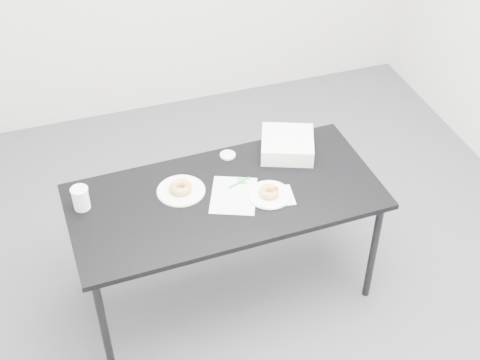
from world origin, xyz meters
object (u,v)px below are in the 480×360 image
object	(u,v)px
pen	(239,183)
plate_far	(181,191)
coffee_cup	(81,198)
table	(225,203)
donut_far	(181,187)
scorecard	(234,195)
donut_near	(269,192)
bakery_box	(287,145)
plate_near	(269,195)

from	to	relation	value
pen	plate_far	world-z (taller)	pen
plate_far	coffee_cup	size ratio (longest dim) A/B	2.02
table	donut_far	size ratio (longest dim) A/B	13.82
scorecard	donut_near	bearing A→B (deg)	3.65
pen	plate_far	bearing A→B (deg)	152.65
scorecard	pen	bearing A→B (deg)	77.37
plate_far	bakery_box	distance (m)	0.67
plate_far	coffee_cup	bearing A→B (deg)	175.95
plate_near	bakery_box	bearing A→B (deg)	55.15
donut_near	bakery_box	size ratio (longest dim) A/B	0.37
donut_near	bakery_box	distance (m)	0.39
scorecard	pen	xyz separation A→B (m)	(0.06, 0.08, 0.01)
table	coffee_cup	size ratio (longest dim) A/B	13.09
table	donut_near	bearing A→B (deg)	-22.29
table	plate_near	xyz separation A→B (m)	(0.22, -0.08, 0.06)
plate_far	bakery_box	bearing A→B (deg)	12.42
coffee_cup	pen	bearing A→B (deg)	-5.08
donut_near	coffee_cup	world-z (taller)	coffee_cup
scorecard	donut_far	world-z (taller)	donut_far
scorecard	plate_far	size ratio (longest dim) A/B	1.16
plate_near	donut_far	size ratio (longest dim) A/B	1.92
table	plate_far	world-z (taller)	plate_far
pen	coffee_cup	world-z (taller)	coffee_cup
bakery_box	scorecard	bearing A→B (deg)	-125.47
scorecard	bakery_box	distance (m)	0.48
pen	plate_far	xyz separation A→B (m)	(-0.31, 0.04, -0.00)
pen	donut_far	xyz separation A→B (m)	(-0.31, 0.04, 0.02)
pen	bakery_box	xyz separation A→B (m)	(0.34, 0.18, 0.04)
coffee_cup	donut_far	bearing A→B (deg)	-4.05
plate_near	coffee_cup	world-z (taller)	coffee_cup
pen	donut_near	world-z (taller)	donut_near
plate_far	coffee_cup	xyz separation A→B (m)	(-0.51, 0.04, 0.06)
bakery_box	table	bearing A→B (deg)	-129.96
coffee_cup	donut_near	bearing A→B (deg)	-12.90
donut_near	plate_far	size ratio (longest dim) A/B	0.42
scorecard	plate_near	distance (m)	0.19
scorecard	donut_near	world-z (taller)	donut_near
coffee_cup	bakery_box	bearing A→B (deg)	5.30
plate_near	coffee_cup	distance (m)	0.96
bakery_box	plate_far	bearing A→B (deg)	-146.29
plate_far	donut_far	distance (m)	0.02
plate_near	bakery_box	size ratio (longest dim) A/B	0.80
coffee_cup	bakery_box	xyz separation A→B (m)	(1.16, 0.11, -0.02)
plate_near	plate_far	world-z (taller)	plate_near
donut_near	pen	bearing A→B (deg)	129.89
table	coffee_cup	world-z (taller)	coffee_cup
plate_near	donut_near	world-z (taller)	donut_near
table	bakery_box	distance (m)	0.51
table	pen	world-z (taller)	pen
plate_far	donut_far	bearing A→B (deg)	0.00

